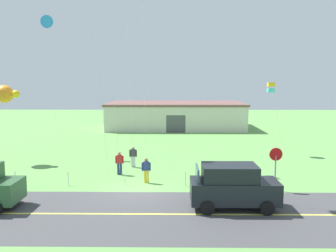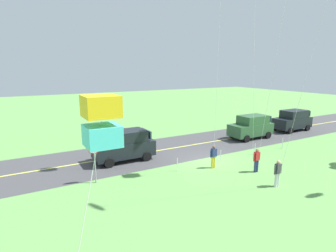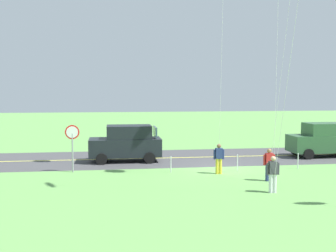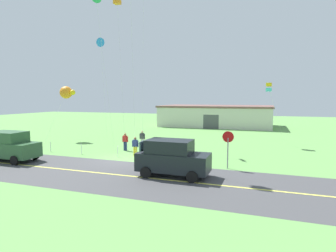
# 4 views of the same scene
# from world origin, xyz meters

# --- Properties ---
(ground_plane) EXTENTS (120.00, 120.00, 0.10)m
(ground_plane) POSITION_xyz_m (0.00, 0.00, -0.05)
(ground_plane) COLOR #60994C
(asphalt_road) EXTENTS (120.00, 7.00, 0.00)m
(asphalt_road) POSITION_xyz_m (0.00, -4.00, 0.00)
(asphalt_road) COLOR #424244
(asphalt_road) RESTS_ON ground
(road_centre_stripe) EXTENTS (120.00, 0.16, 0.00)m
(road_centre_stripe) POSITION_xyz_m (0.00, -4.00, 0.01)
(road_centre_stripe) COLOR #E5E04C
(road_centre_stripe) RESTS_ON asphalt_road
(car_suv_foreground) EXTENTS (4.40, 2.12, 2.24)m
(car_suv_foreground) POSITION_xyz_m (5.10, -3.09, 1.15)
(car_suv_foreground) COLOR black
(car_suv_foreground) RESTS_ON ground
(car_parked_west_near) EXTENTS (4.40, 2.12, 2.24)m
(car_parked_west_near) POSITION_xyz_m (-7.97, -3.21, 1.15)
(car_parked_west_near) COLOR #2D5633
(car_parked_west_near) RESTS_ON ground
(stop_sign) EXTENTS (0.76, 0.08, 2.56)m
(stop_sign) POSITION_xyz_m (8.08, -0.10, 1.80)
(stop_sign) COLOR gray
(stop_sign) RESTS_ON ground
(person_adult_near) EXTENTS (0.58, 0.22, 1.60)m
(person_adult_near) POSITION_xyz_m (0.39, 1.42, 0.86)
(person_adult_near) COLOR yellow
(person_adult_near) RESTS_ON ground
(person_adult_companion) EXTENTS (0.58, 0.22, 1.60)m
(person_adult_companion) POSITION_xyz_m (-0.89, 5.61, 0.86)
(person_adult_companion) COLOR silver
(person_adult_companion) RESTS_ON ground
(person_child_watcher) EXTENTS (0.58, 0.22, 1.60)m
(person_child_watcher) POSITION_xyz_m (-1.59, 3.40, 0.86)
(person_child_watcher) COLOR navy
(person_child_watcher) RESTS_ON ground
(fence_post_1) EXTENTS (0.05, 0.05, 0.90)m
(fence_post_1) POSITION_xyz_m (-4.36, 0.70, 0.45)
(fence_post_1) COLOR silver
(fence_post_1) RESTS_ON ground
(fence_post_2) EXTENTS (0.05, 0.05, 0.90)m
(fence_post_2) POSITION_xyz_m (-0.85, 0.70, 0.45)
(fence_post_2) COLOR silver
(fence_post_2) RESTS_ON ground
(fence_post_3) EXTENTS (0.05, 0.05, 0.90)m
(fence_post_3) POSITION_xyz_m (2.85, 0.70, 0.45)
(fence_post_3) COLOR silver
(fence_post_3) RESTS_ON ground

